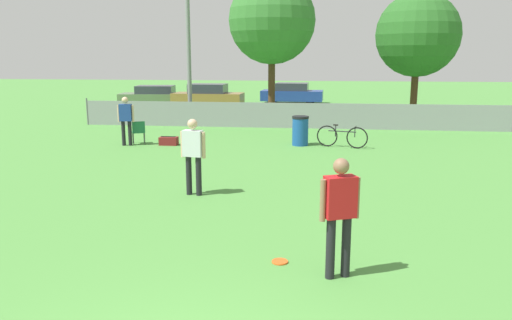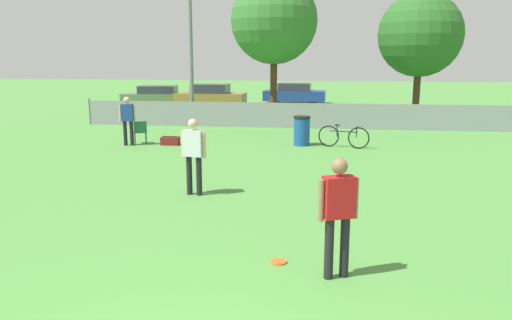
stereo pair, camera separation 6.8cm
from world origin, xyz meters
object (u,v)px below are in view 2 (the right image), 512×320
object	(u,v)px
tree_near_pole	(274,21)
parked_car_olive	(158,96)
frisbee_disc	(279,262)
trash_bin	(302,131)
tree_far_right	(420,35)
gear_bag_sideline	(170,141)
parked_car_blue	(295,93)
folding_chair_sideline	(140,131)
player_defender_red	(338,209)
bicycle_sideline	(344,137)
parked_car_tan	(210,97)
player_receiver_white	(194,151)
spectator_in_blue	(128,117)

from	to	relation	value
tree_near_pole	parked_car_olive	distance (m)	10.92
frisbee_disc	trash_bin	xyz separation A→B (m)	(-0.05, 10.26, 0.51)
tree_near_pole	tree_far_right	xyz separation A→B (m)	(6.60, 0.83, -0.63)
gear_bag_sideline	parked_car_blue	size ratio (longest dim) A/B	0.16
trash_bin	tree_far_right	bearing A→B (deg)	53.14
parked_car_blue	gear_bag_sideline	bearing A→B (deg)	-99.45
tree_near_pole	folding_chair_sideline	bearing A→B (deg)	-123.15
tree_far_right	player_defender_red	xyz separation A→B (m)	(-4.14, -17.40, -3.00)
player_defender_red	gear_bag_sideline	distance (m)	11.60
bicycle_sideline	parked_car_olive	world-z (taller)	parked_car_olive
folding_chair_sideline	parked_car_tan	distance (m)	12.36
folding_chair_sideline	tree_far_right	bearing A→B (deg)	-170.11
frisbee_disc	folding_chair_sideline	xyz separation A→B (m)	(-5.77, 9.79, 0.47)
player_receiver_white	parked_car_tan	size ratio (longest dim) A/B	0.41
player_defender_red	trash_bin	xyz separation A→B (m)	(-0.91, 10.67, -0.50)
bicycle_sideline	folding_chair_sideline	bearing A→B (deg)	-162.21
frisbee_disc	parked_car_olive	world-z (taller)	parked_car_olive
frisbee_disc	parked_car_tan	distance (m)	22.94
frisbee_disc	tree_far_right	bearing A→B (deg)	73.63
folding_chair_sideline	parked_car_olive	xyz separation A→B (m)	(-3.59, 12.92, 0.16)
frisbee_disc	trash_bin	size ratio (longest dim) A/B	0.24
parked_car_olive	tree_near_pole	bearing A→B (deg)	-46.13
player_receiver_white	parked_car_olive	world-z (taller)	player_receiver_white
frisbee_disc	bicycle_sideline	xyz separation A→B (m)	(1.39, 10.00, 0.37)
tree_near_pole	tree_far_right	size ratio (longest dim) A/B	1.12
tree_near_pole	parked_car_blue	xyz separation A→B (m)	(0.48, 9.87, -4.00)
spectator_in_blue	trash_bin	distance (m)	6.11
frisbee_disc	parked_car_tan	xyz separation A→B (m)	(-5.95, 22.15, 0.70)
tree_near_pole	frisbee_disc	xyz separation A→B (m)	(1.61, -16.16, -4.64)
player_receiver_white	trash_bin	size ratio (longest dim) A/B	1.68
spectator_in_blue	trash_bin	bearing A→B (deg)	-179.41
player_defender_red	player_receiver_white	bearing A→B (deg)	104.62
trash_bin	parked_car_olive	distance (m)	15.55
tree_near_pole	parked_car_olive	bearing A→B (deg)	139.81
spectator_in_blue	trash_bin	size ratio (longest dim) A/B	1.65
player_receiver_white	gear_bag_sideline	distance (m)	6.73
parked_car_olive	parked_car_blue	bearing A→B (deg)	16.01
tree_near_pole	bicycle_sideline	size ratio (longest dim) A/B	3.85
folding_chair_sideline	parked_car_tan	world-z (taller)	parked_car_tan
trash_bin	gear_bag_sideline	size ratio (longest dim) A/B	1.62
trash_bin	gear_bag_sideline	distance (m)	4.66
folding_chair_sideline	parked_car_blue	bearing A→B (deg)	-129.82
trash_bin	player_defender_red	bearing A→B (deg)	-85.15
bicycle_sideline	parked_car_tan	xyz separation A→B (m)	(-7.34, 12.14, 0.33)
tree_far_right	trash_bin	bearing A→B (deg)	-126.86
player_receiver_white	frisbee_disc	bearing A→B (deg)	-48.25
folding_chair_sideline	parked_car_tan	xyz separation A→B (m)	(-0.18, 12.35, 0.22)
bicycle_sideline	trash_bin	size ratio (longest dim) A/B	1.67
bicycle_sideline	parked_car_tan	size ratio (longest dim) A/B	0.41
trash_bin	parked_car_olive	world-z (taller)	parked_car_olive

